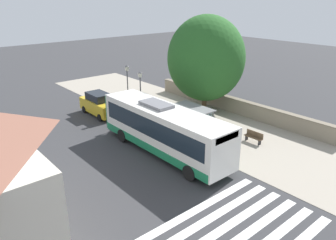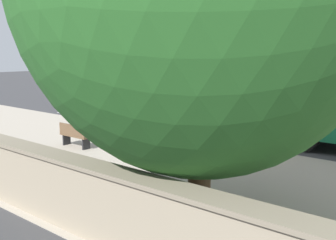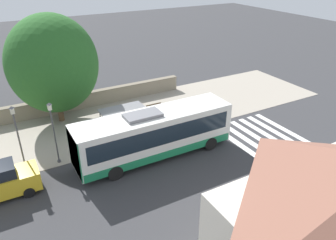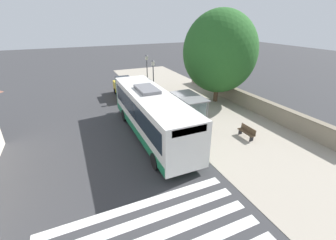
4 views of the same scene
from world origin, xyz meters
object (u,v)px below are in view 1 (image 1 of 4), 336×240
at_px(bus, 164,129).
at_px(shade_tree, 206,59).
at_px(street_lamp_near, 128,86).
at_px(pedestrian, 227,153).
at_px(bench, 254,137).
at_px(parked_car_behind_bus, 99,104).
at_px(bus_shelter, 193,111).
at_px(street_lamp_far, 140,92).

distance_m(bus, shade_tree, 10.39).
height_order(street_lamp_near, shade_tree, shade_tree).
distance_m(pedestrian, street_lamp_near, 12.65).
xyz_separation_m(bench, parked_car_behind_bus, (5.72, -13.13, 0.53)).
distance_m(bus_shelter, shade_tree, 6.97).
height_order(bus, pedestrian, bus).
bearing_deg(pedestrian, parked_car_behind_bus, -84.73).
height_order(bench, street_lamp_far, street_lamp_far).
bearing_deg(parked_car_behind_bus, bench, 113.54).
bearing_deg(street_lamp_far, pedestrian, 86.34).
distance_m(bench, street_lamp_far, 10.24).
xyz_separation_m(bus, bus_shelter, (-3.69, -0.84, 0.20)).
distance_m(bus, pedestrian, 4.68).
bearing_deg(bus_shelter, bench, 122.39).
bearing_deg(shade_tree, street_lamp_near, -31.35).
xyz_separation_m(pedestrian, parked_car_behind_bus, (1.31, -14.21, 0.05)).
bearing_deg(street_lamp_near, shade_tree, 148.65).
xyz_separation_m(bus_shelter, street_lamp_far, (1.21, -5.29, 0.63)).
distance_m(street_lamp_near, street_lamp_far, 2.14).
xyz_separation_m(shade_tree, parked_car_behind_bus, (8.30, -5.50, -4.04)).
bearing_deg(bench, street_lamp_far, -68.02).
height_order(pedestrian, parked_car_behind_bus, parked_car_behind_bus).
distance_m(bench, street_lamp_near, 12.20).
bearing_deg(bench, parked_car_behind_bus, -66.46).
relative_size(street_lamp_near, parked_car_behind_bus, 1.02).
relative_size(bus_shelter, street_lamp_near, 0.73).
relative_size(bus_shelter, pedestrian, 2.09).
xyz_separation_m(bus_shelter, shade_tree, (-5.12, -3.64, 3.02)).
relative_size(bus_shelter, parked_car_behind_bus, 0.75).
distance_m(bus_shelter, bench, 4.97).
distance_m(bus, street_lamp_near, 8.71).
height_order(bus, bus_shelter, bus).
xyz_separation_m(bus, parked_car_behind_bus, (-0.50, -9.98, -0.81)).
bearing_deg(parked_car_behind_bus, pedestrian, 95.27).
height_order(street_lamp_far, parked_car_behind_bus, street_lamp_far).
height_order(bus_shelter, street_lamp_near, street_lamp_near).
bearing_deg(parked_car_behind_bus, street_lamp_near, 140.63).
height_order(pedestrian, bench, pedestrian).
xyz_separation_m(pedestrian, shade_tree, (-6.99, -8.71, 4.08)).
distance_m(bus, parked_car_behind_bus, 10.02).
relative_size(street_lamp_near, street_lamp_far, 1.04).
bearing_deg(shade_tree, bus, 26.96).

